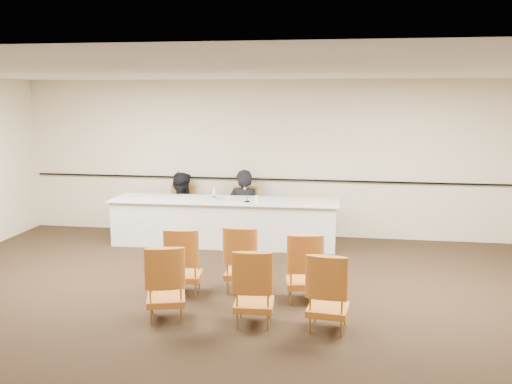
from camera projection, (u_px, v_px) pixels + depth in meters
floor at (236, 310)px, 7.32m from camera, size 10.00×10.00×0.00m
ceiling at (234, 71)px, 6.80m from camera, size 10.00×10.00×0.00m
wall_back at (276, 159)px, 10.95m from camera, size 10.00×0.04×3.00m
wall_rail at (275, 179)px, 10.98m from camera, size 9.80×0.04×0.03m
panel_table at (224, 222)px, 10.41m from camera, size 4.17×1.06×0.83m
panelist_main at (244, 215)px, 10.96m from camera, size 0.66×0.44×1.79m
panelist_main_chair at (244, 213)px, 10.95m from camera, size 0.51×0.51×0.95m
panelist_second at (181, 215)px, 11.13m from camera, size 0.89×0.72×1.71m
panelist_second_chair at (181, 211)px, 11.12m from camera, size 0.51×0.51×0.95m
papers at (252, 201)px, 10.25m from camera, size 0.30×0.22×0.00m
microphone at (247, 195)px, 10.11m from camera, size 0.16×0.20×0.25m
water_bottle at (214, 194)px, 10.30m from camera, size 0.09×0.09×0.22m
drinking_glass at (229, 198)px, 10.23m from camera, size 0.07×0.07×0.10m
coffee_cup at (257, 199)px, 10.09m from camera, size 0.09×0.09×0.12m
aud_chair_front_left at (184, 260)px, 7.83m from camera, size 0.56×0.56×0.95m
aud_chair_front_mid at (242, 258)px, 7.94m from camera, size 0.51×0.51×0.95m
aud_chair_front_right at (304, 266)px, 7.56m from camera, size 0.57×0.57×0.95m
aud_chair_back_left at (166, 282)px, 6.96m from camera, size 0.62×0.62×0.95m
aud_chair_back_mid at (254, 286)px, 6.78m from camera, size 0.53×0.53×0.95m
aud_chair_back_right at (328, 291)px, 6.62m from camera, size 0.55×0.55×0.95m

